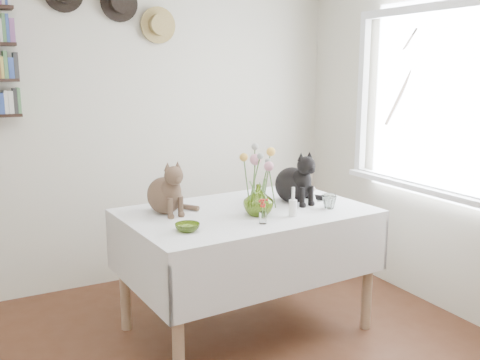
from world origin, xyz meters
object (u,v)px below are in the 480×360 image
flower_vase (258,200)px  black_cat (293,176)px  dining_table (246,240)px  tabby_cat (164,186)px

flower_vase → black_cat: bearing=27.1°
black_cat → flower_vase: 0.43m
dining_table → tabby_cat: size_ratio=4.60×
dining_table → black_cat: bearing=7.0°
dining_table → tabby_cat: (-0.49, 0.18, 0.38)m
dining_table → tabby_cat: bearing=159.2°
flower_vase → tabby_cat: bearing=146.0°
dining_table → flower_vase: 0.33m
tabby_cat → flower_vase: bearing=-42.7°
dining_table → flower_vase: (0.00, -0.15, 0.30)m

